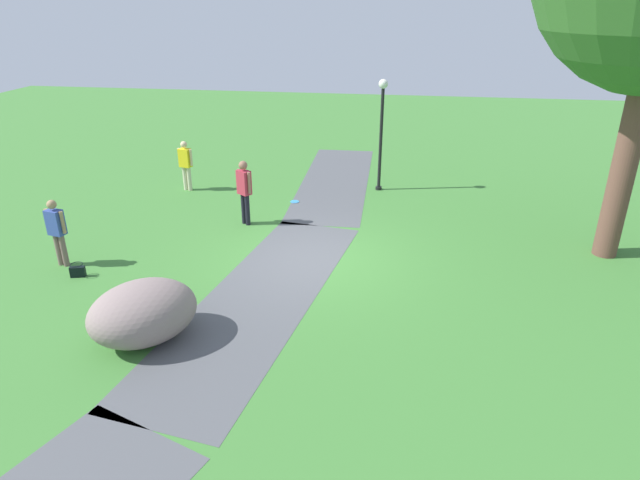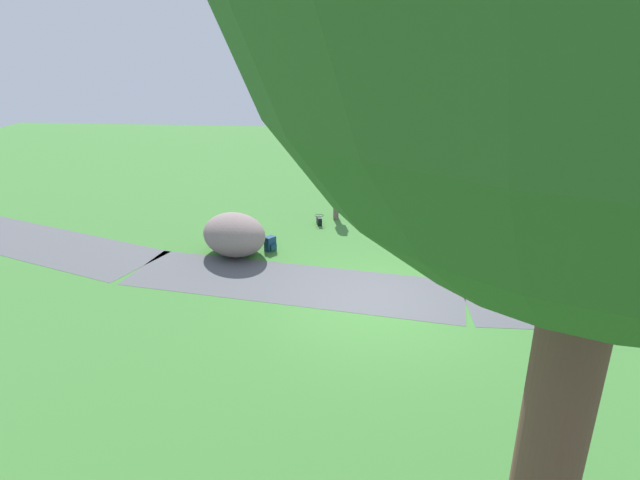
% 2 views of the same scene
% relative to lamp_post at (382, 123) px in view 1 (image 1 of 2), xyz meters
% --- Properties ---
extents(ground_plane, '(48.00, 48.00, 0.00)m').
position_rel_lamp_post_xyz_m(ground_plane, '(5.32, -1.20, -2.13)').
color(ground_plane, '#3F7B34').
extents(footpath_segment_near, '(8.05, 2.36, 0.01)m').
position_rel_lamp_post_xyz_m(footpath_segment_near, '(-0.69, -1.49, -2.13)').
color(footpath_segment_near, '#515256').
rests_on(footpath_segment_near, ground).
extents(footpath_segment_mid, '(8.24, 3.36, 0.01)m').
position_rel_lamp_post_xyz_m(footpath_segment_mid, '(7.27, -2.01, -2.13)').
color(footpath_segment_mid, '#515256').
rests_on(footpath_segment_mid, ground).
extents(lamp_post, '(0.28, 0.28, 3.45)m').
position_rel_lamp_post_xyz_m(lamp_post, '(0.00, 0.00, 0.00)').
color(lamp_post, black).
rests_on(lamp_post, ground).
extents(lawn_boulder, '(2.44, 2.45, 1.11)m').
position_rel_lamp_post_xyz_m(lawn_boulder, '(9.06, -3.67, -1.58)').
color(lawn_boulder, gray).
rests_on(lawn_boulder, ground).
extents(woman_with_handbag, '(0.31, 0.51, 1.59)m').
position_rel_lamp_post_xyz_m(woman_with_handbag, '(6.55, -6.88, -1.22)').
color(woman_with_handbag, '#755A55').
rests_on(woman_with_handbag, ground).
extents(man_near_boulder, '(0.40, 0.44, 1.77)m').
position_rel_lamp_post_xyz_m(man_near_boulder, '(3.47, -3.40, -1.10)').
color(man_near_boulder, black).
rests_on(man_near_boulder, ground).
extents(passerby_on_path, '(0.31, 0.51, 1.58)m').
position_rel_lamp_post_xyz_m(passerby_on_path, '(0.98, -6.04, -1.22)').
color(passerby_on_path, beige).
rests_on(passerby_on_path, ground).
extents(handbag_on_grass, '(0.34, 0.34, 0.31)m').
position_rel_lamp_post_xyz_m(handbag_on_grass, '(7.03, -6.24, -1.99)').
color(handbag_on_grass, black).
rests_on(handbag_on_grass, ground).
extents(backpack_by_boulder, '(0.35, 0.35, 0.40)m').
position_rel_lamp_post_xyz_m(backpack_by_boulder, '(8.16, -3.99, -1.94)').
color(backpack_by_boulder, navy).
rests_on(backpack_by_boulder, ground).
extents(frisbee_on_grass, '(0.26, 0.26, 0.02)m').
position_rel_lamp_post_xyz_m(frisbee_on_grass, '(1.57, -2.44, -2.12)').
color(frisbee_on_grass, '#3892CE').
rests_on(frisbee_on_grass, ground).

